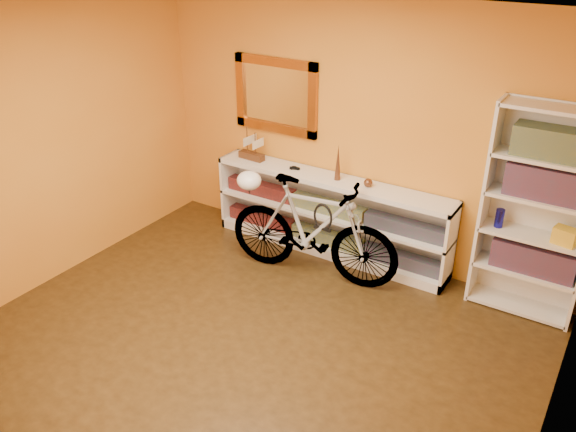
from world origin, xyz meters
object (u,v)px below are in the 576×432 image
Objects in this scene: bicycle at (312,229)px; console_unit at (329,215)px; bookcase at (537,215)px; helmet at (249,180)px.

console_unit is at bearing 1.56° from bicycle.
bookcase is at bearing -82.50° from bicycle.
helmet is at bearing -166.09° from bookcase.
helmet is (-2.54, -0.63, -0.04)m from bookcase.
bicycle is at bearing -164.17° from bookcase.
bookcase is 7.75× the size of helmet.
console_unit is at bearing 46.32° from helmet.
bookcase reaches higher than helmet.
bookcase reaches higher than console_unit.
helmet reaches higher than console_unit.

